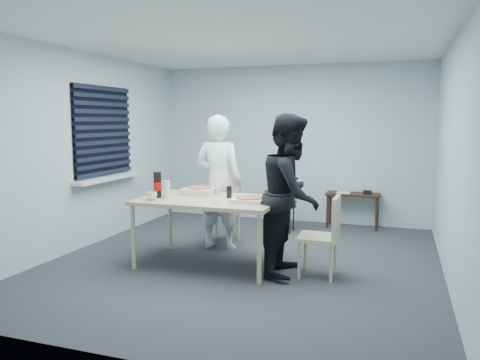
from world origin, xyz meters
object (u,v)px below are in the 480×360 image
at_px(stool, 284,209).
at_px(mug_a, 152,196).
at_px(person_black, 291,195).
at_px(mug_b, 218,191).
at_px(dining_table, 209,203).
at_px(chair_right, 326,231).
at_px(backpack, 284,188).
at_px(side_table, 353,198).
at_px(soda_bottle, 158,185).
at_px(person_white, 219,182).
at_px(chair_far, 225,205).

bearing_deg(stool, mug_a, -115.02).
relative_size(person_black, mug_b, 17.70).
distance_m(dining_table, chair_right, 1.39).
height_order(dining_table, backpack, backpack).
height_order(side_table, stool, side_table).
relative_size(chair_right, mug_b, 8.90).
relative_size(chair_right, person_black, 0.50).
xyz_separation_m(chair_right, soda_bottle, (-1.98, -0.12, 0.42)).
xyz_separation_m(person_white, soda_bottle, (-0.45, -0.84, 0.05)).
xyz_separation_m(chair_right, stool, (-0.93, 1.90, -0.16)).
height_order(person_black, stool, person_black).
relative_size(dining_table, backpack, 3.59).
relative_size(side_table, stool, 1.81).
bearing_deg(backpack, dining_table, -117.44).
xyz_separation_m(mug_a, soda_bottle, (-0.02, 0.18, 0.10)).
distance_m(dining_table, stool, 1.98).
distance_m(dining_table, soda_bottle, 0.65).
bearing_deg(person_white, side_table, -131.09).
bearing_deg(backpack, chair_right, -77.96).
bearing_deg(backpack, person_black, -88.34).
distance_m(chair_right, mug_a, 2.00).
relative_size(person_white, backpack, 3.91).
height_order(person_white, backpack, person_white).
distance_m(stool, soda_bottle, 2.35).
relative_size(chair_right, person_white, 0.50).
bearing_deg(backpack, stool, 75.79).
bearing_deg(mug_a, chair_right, 8.65).
xyz_separation_m(side_table, stool, (-0.97, -0.62, -0.12)).
height_order(mug_a, mug_b, mug_a).
xyz_separation_m(person_black, mug_b, (-0.99, 0.32, -0.05)).
distance_m(person_white, soda_bottle, 0.95).
bearing_deg(chair_right, person_white, 154.79).
bearing_deg(chair_far, chair_right, -34.53).
height_order(person_white, stool, person_white).
distance_m(chair_right, backpack, 2.11).
bearing_deg(mug_b, chair_right, -13.45).
relative_size(mug_b, soda_bottle, 0.33).
xyz_separation_m(chair_right, backpack, (-0.93, 1.89, 0.17)).
bearing_deg(person_black, soda_bottle, 94.72).
relative_size(person_black, soda_bottle, 5.81).
xyz_separation_m(person_white, side_table, (1.57, 1.80, -0.41)).
distance_m(dining_table, mug_b, 0.34).
bearing_deg(mug_b, mug_a, -132.14).
bearing_deg(dining_table, stool, 76.87).
distance_m(stool, mug_b, 1.70).
height_order(dining_table, side_table, dining_table).
distance_m(chair_right, mug_b, 1.46).
bearing_deg(side_table, person_black, -99.93).
bearing_deg(mug_a, side_table, 54.70).
height_order(dining_table, chair_far, chair_far).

